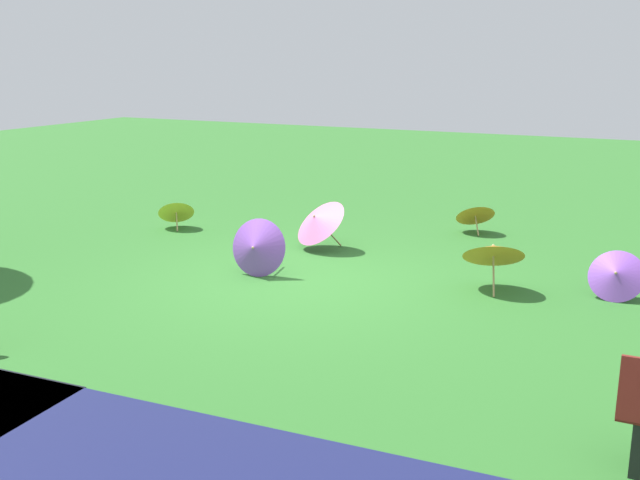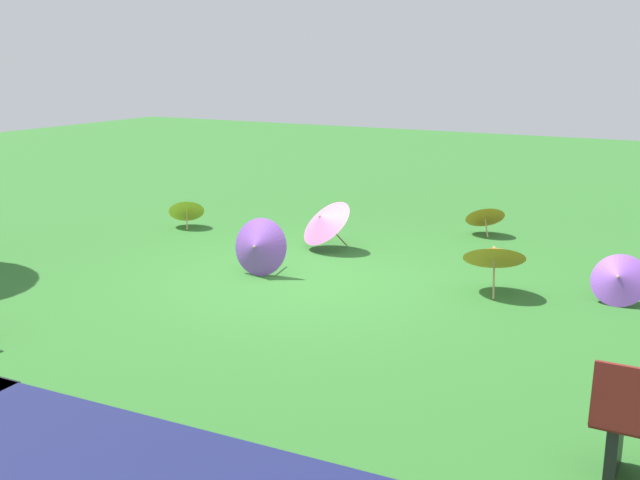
# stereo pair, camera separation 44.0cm
# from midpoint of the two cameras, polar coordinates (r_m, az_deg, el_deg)

# --- Properties ---
(ground) EXTENTS (40.00, 40.00, 0.00)m
(ground) POSITION_cam_midpoint_polar(r_m,az_deg,el_deg) (9.93, -2.97, -3.11)
(ground) COLOR #2D6B28
(parasol_purple_0) EXTENTS (0.81, 0.79, 0.81)m
(parasol_purple_0) POSITION_cam_midpoint_polar(r_m,az_deg,el_deg) (10.04, -6.15, -0.59)
(parasol_purple_0) COLOR tan
(parasol_purple_0) RESTS_ON ground
(parasol_pink_0) EXTENTS (1.12, 1.08, 0.83)m
(parasol_pink_0) POSITION_cam_midpoint_polar(r_m,az_deg,el_deg) (11.36, -1.30, 1.54)
(parasol_pink_0) COLOR tan
(parasol_pink_0) RESTS_ON ground
(parasol_orange_0) EXTENTS (0.97, 0.94, 0.78)m
(parasol_orange_0) POSITION_cam_midpoint_polar(r_m,az_deg,el_deg) (9.61, 11.77, -0.84)
(parasol_orange_0) COLOR tan
(parasol_orange_0) RESTS_ON ground
(parasol_yellow_0) EXTENTS (0.80, 0.78, 0.57)m
(parasol_yellow_0) POSITION_cam_midpoint_polar(r_m,az_deg,el_deg) (13.13, -11.83, 2.24)
(parasol_yellow_0) COLOR tan
(parasol_yellow_0) RESTS_ON ground
(parasol_orange_1) EXTENTS (0.85, 0.82, 0.58)m
(parasol_orange_1) POSITION_cam_midpoint_polar(r_m,az_deg,el_deg) (12.73, 10.72, 2.02)
(parasol_orange_1) COLOR tan
(parasol_orange_1) RESTS_ON ground
(parasol_purple_1) EXTENTS (0.69, 0.63, 0.63)m
(parasol_purple_1) POSITION_cam_midpoint_polar(r_m,az_deg,el_deg) (9.68, 20.38, -2.49)
(parasol_purple_1) COLOR tan
(parasol_purple_1) RESTS_ON ground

